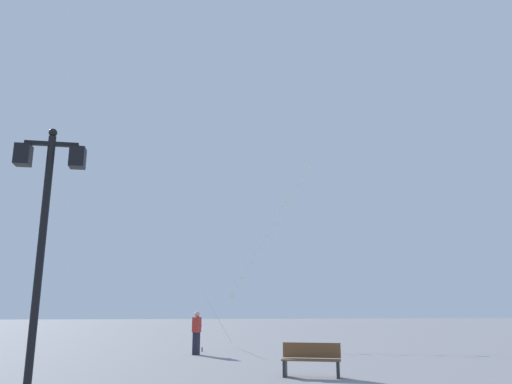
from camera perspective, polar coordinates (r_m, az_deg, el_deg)
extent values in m
plane|color=gray|center=(21.14, -12.67, -18.03)|extent=(160.00, 160.00, 0.00)
cylinder|color=black|center=(9.79, -23.88, -8.08)|extent=(0.14, 0.14, 5.03)
sphere|color=black|center=(10.32, -22.51, 6.38)|extent=(0.16, 0.16, 0.16)
cube|color=black|center=(10.25, -22.62, 5.17)|extent=(0.99, 0.08, 0.08)
cube|color=black|center=(10.30, -25.43, 3.90)|extent=(0.28, 0.28, 0.40)
cube|color=beige|center=(10.30, -25.43, 3.90)|extent=(0.19, 0.19, 0.30)
cube|color=black|center=(10.07, -20.01, 3.76)|extent=(0.28, 0.28, 0.40)
cube|color=beige|center=(10.07, -20.01, 3.76)|extent=(0.19, 0.19, 0.30)
cylinder|color=brown|center=(22.68, -6.28, -17.71)|extent=(0.06, 0.06, 0.18)
cylinder|color=silver|center=(23.97, -4.39, -14.53)|extent=(1.67, 2.58, 2.33)
cylinder|color=silver|center=(25.90, -2.15, -10.91)|extent=(0.67, 1.03, 0.93)
cylinder|color=silver|center=(27.05, -1.05, -9.09)|extent=(0.67, 1.03, 0.93)
cylinder|color=silver|center=(28.24, -0.05, -7.41)|extent=(0.67, 1.03, 0.93)
cylinder|color=silver|center=(29.45, 0.86, -5.87)|extent=(0.67, 1.03, 0.93)
cylinder|color=silver|center=(30.69, 1.70, -4.45)|extent=(0.67, 1.03, 0.93)
cylinder|color=silver|center=(31.96, 2.46, -3.14)|extent=(0.67, 1.03, 0.93)
cylinder|color=silver|center=(33.24, 3.17, -1.93)|extent=(0.67, 1.03, 0.93)
cylinder|color=silver|center=(34.54, 3.82, -0.82)|extent=(0.67, 1.03, 0.93)
cylinder|color=silver|center=(35.86, 4.42, 0.22)|extent=(0.67, 1.03, 0.93)
cylinder|color=silver|center=(37.20, 4.98, 1.18)|extent=(0.67, 1.03, 0.93)
cylinder|color=silver|center=(38.54, 5.51, 2.08)|extent=(0.67, 1.03, 0.93)
cylinder|color=silver|center=(39.90, 5.99, 2.91)|extent=(0.67, 1.03, 0.93)
cube|color=white|center=(25.34, -2.75, -11.88)|extent=(0.34, 0.27, 0.42)
cylinder|color=white|center=(25.33, -2.75, -12.56)|extent=(0.04, 0.04, 0.27)
cube|color=white|center=(26.47, -1.59, -9.98)|extent=(0.38, 0.21, 0.42)
cylinder|color=white|center=(26.46, -1.59, -10.62)|extent=(0.02, 0.02, 0.26)
cube|color=white|center=(27.64, -0.54, -8.23)|extent=(0.33, 0.28, 0.42)
cylinder|color=white|center=(27.62, -0.54, -8.81)|extent=(0.04, 0.05, 0.23)
cube|color=white|center=(28.84, 0.42, -6.62)|extent=(0.30, 0.31, 0.42)
cylinder|color=white|center=(28.80, 0.42, -7.22)|extent=(0.05, 0.05, 0.28)
cube|color=white|center=(30.07, 1.29, -5.15)|extent=(0.30, 0.31, 0.42)
cylinder|color=white|center=(30.02, 1.29, -5.73)|extent=(0.04, 0.04, 0.29)
cube|color=white|center=(31.32, 2.09, -3.78)|extent=(0.37, 0.21, 0.42)
cylinder|color=white|center=(31.27, 2.09, -4.29)|extent=(0.04, 0.05, 0.23)
cube|color=white|center=(32.60, 2.82, -2.53)|extent=(0.38, 0.21, 0.42)
cylinder|color=white|center=(32.54, 2.83, -3.08)|extent=(0.04, 0.05, 0.31)
cube|color=white|center=(33.89, 3.50, -1.36)|extent=(0.38, 0.21, 0.42)
cylinder|color=white|center=(33.82, 3.51, -1.91)|extent=(0.02, 0.03, 0.33)
cube|color=white|center=(35.20, 4.13, -0.29)|extent=(0.36, 0.24, 0.42)
cylinder|color=white|center=(35.14, 4.13, -0.72)|extent=(0.03, 0.03, 0.21)
cube|color=white|center=(36.53, 4.71, 0.71)|extent=(0.40, 0.15, 0.42)
cylinder|color=white|center=(36.46, 4.72, 0.28)|extent=(0.02, 0.03, 0.24)
cube|color=white|center=(37.87, 5.25, 1.64)|extent=(0.31, 0.30, 0.42)
cylinder|color=white|center=(37.79, 5.26, 1.19)|extent=(0.05, 0.05, 0.28)
cube|color=white|center=(39.22, 5.75, 2.50)|extent=(0.36, 0.23, 0.42)
cylinder|color=white|center=(39.15, 5.76, 2.11)|extent=(0.04, 0.05, 0.24)
cube|color=white|center=(40.59, 6.23, 3.31)|extent=(0.39, 0.18, 0.42)
cylinder|color=white|center=(40.50, 6.24, 2.89)|extent=(0.04, 0.05, 0.28)
cube|color=#1E1E2D|center=(21.07, -6.96, -17.04)|extent=(0.32, 0.36, 0.90)
cube|color=#B22D26|center=(21.03, -6.90, -15.05)|extent=(0.40, 0.45, 0.60)
sphere|color=tan|center=(21.03, -6.87, -13.91)|extent=(0.22, 0.22, 0.22)
cylinder|color=#B22D26|center=(21.23, -6.61, -14.59)|extent=(0.27, 0.38, 0.50)
cube|color=brown|center=(14.19, 6.41, -18.81)|extent=(1.64, 0.97, 0.04)
cube|color=brown|center=(14.38, 6.46, -17.78)|extent=(1.51, 0.62, 0.40)
cube|color=#262628|center=(14.30, 3.38, -19.74)|extent=(0.21, 0.38, 0.45)
cube|color=#262628|center=(14.17, 9.52, -19.64)|extent=(0.21, 0.38, 0.45)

